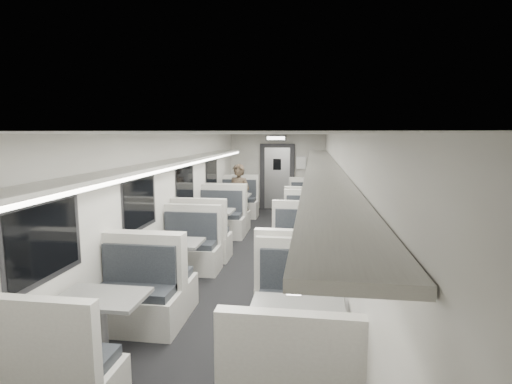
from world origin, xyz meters
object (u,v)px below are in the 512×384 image
(booth_right_c, at_px, (303,267))
(booth_left_d, at_px, (103,330))
(exit_sign, at_px, (276,138))
(booth_right_a, at_px, (307,211))
(booth_left_a, at_px, (233,208))
(booth_left_c, at_px, (174,264))
(passenger, at_px, (239,198))
(booth_right_d, at_px, (297,343))
(booth_right_b, at_px, (306,232))
(vestibule_door, at_px, (277,177))
(booth_left_b, at_px, (212,228))

(booth_right_c, bearing_deg, booth_left_d, -132.31)
(booth_left_d, xyz_separation_m, exit_sign, (1.00, 8.53, 1.89))
(booth_left_d, xyz_separation_m, booth_right_a, (2.00, 6.81, 0.00))
(booth_right_c, bearing_deg, booth_left_a, 113.46)
(booth_left_c, relative_size, booth_left_d, 0.99)
(booth_right_c, distance_m, passenger, 4.12)
(booth_left_d, distance_m, booth_right_d, 2.00)
(booth_right_b, bearing_deg, booth_left_a, 131.40)
(booth_left_d, relative_size, booth_right_c, 0.93)
(passenger, distance_m, vestibule_door, 3.16)
(booth_left_a, bearing_deg, exit_sign, 59.85)
(booth_left_b, bearing_deg, passenger, 77.44)
(passenger, relative_size, exit_sign, 2.70)
(booth_left_d, bearing_deg, booth_right_c, 47.69)
(booth_left_c, xyz_separation_m, booth_right_b, (2.00, 2.40, -0.01))
(exit_sign, bearing_deg, booth_left_d, -96.69)
(vestibule_door, bearing_deg, booth_right_b, -77.41)
(booth_left_d, bearing_deg, passenger, 86.91)
(booth_right_a, distance_m, vestibule_door, 2.51)
(booth_left_a, relative_size, vestibule_door, 1.08)
(booth_left_d, xyz_separation_m, vestibule_door, (1.00, 9.02, 0.65))
(booth_left_b, relative_size, vestibule_door, 1.09)
(booth_left_c, bearing_deg, passenger, 85.17)
(booth_left_a, relative_size, booth_left_d, 1.05)
(booth_left_b, bearing_deg, exit_sign, 76.06)
(booth_left_b, height_order, passenger, passenger)
(booth_left_c, height_order, vestibule_door, vestibule_door)
(booth_right_c, relative_size, passenger, 1.39)
(passenger, bearing_deg, booth_right_a, 48.12)
(booth_left_a, distance_m, booth_left_b, 2.31)
(booth_right_a, relative_size, booth_right_b, 1.03)
(booth_left_b, height_order, vestibule_door, vestibule_door)
(vestibule_door, bearing_deg, booth_right_d, -83.67)
(booth_left_d, distance_m, booth_right_b, 4.96)
(passenger, xyz_separation_m, vestibule_door, (0.68, 3.08, 0.20))
(booth_left_c, xyz_separation_m, booth_left_d, (0.00, -2.14, 0.00))
(booth_right_a, xyz_separation_m, booth_right_b, (0.00, -2.27, -0.01))
(booth_left_d, height_order, booth_right_d, booth_right_d)
(booth_right_d, bearing_deg, exit_sign, 96.69)
(booth_left_c, distance_m, booth_right_c, 2.00)
(booth_left_c, xyz_separation_m, booth_right_c, (2.00, 0.06, 0.03))
(booth_right_b, distance_m, booth_right_d, 4.53)
(booth_left_d, xyz_separation_m, passenger, (0.32, 5.94, 0.45))
(passenger, bearing_deg, booth_right_b, -19.15)
(booth_left_b, xyz_separation_m, vestibule_door, (1.00, 4.52, 0.63))
(booth_right_a, height_order, booth_right_b, booth_right_a)
(vestibule_door, xyz_separation_m, exit_sign, (0.00, -0.49, 1.24))
(booth_left_c, bearing_deg, booth_right_c, 1.65)
(booth_left_c, height_order, booth_left_d, booth_left_d)
(booth_right_c, xyz_separation_m, vestibule_door, (-1.00, 6.82, 0.62))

